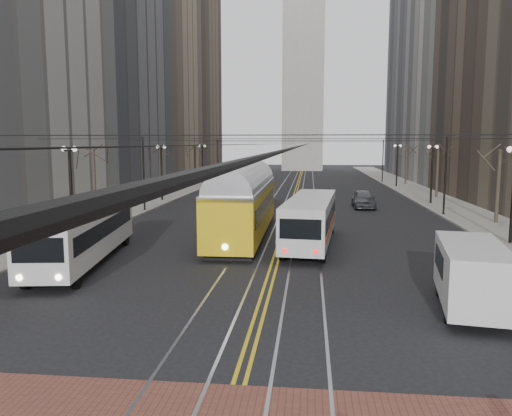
% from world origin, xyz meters
% --- Properties ---
extents(ground, '(260.00, 260.00, 0.00)m').
position_xyz_m(ground, '(0.00, 0.00, 0.00)').
color(ground, black).
rests_on(ground, ground).
extents(sidewalk_left, '(5.00, 140.00, 0.15)m').
position_xyz_m(sidewalk_left, '(-15.00, 45.00, 0.07)').
color(sidewalk_left, gray).
rests_on(sidewalk_left, ground).
extents(sidewalk_right, '(5.00, 140.00, 0.15)m').
position_xyz_m(sidewalk_right, '(15.00, 45.00, 0.07)').
color(sidewalk_right, gray).
rests_on(sidewalk_right, ground).
extents(streetcar_rails, '(4.80, 130.00, 0.02)m').
position_xyz_m(streetcar_rails, '(0.00, 45.00, 0.00)').
color(streetcar_rails, gray).
rests_on(streetcar_rails, ground).
extents(centre_lines, '(0.42, 130.00, 0.01)m').
position_xyz_m(centre_lines, '(0.00, 45.00, 0.01)').
color(centre_lines, gold).
rests_on(centre_lines, ground).
extents(building_left_mid, '(16.00, 20.00, 34.00)m').
position_xyz_m(building_left_mid, '(-25.50, 46.00, 17.00)').
color(building_left_mid, slate).
rests_on(building_left_mid, ground).
extents(building_left_midfar, '(20.00, 20.00, 52.00)m').
position_xyz_m(building_left_midfar, '(-27.50, 66.00, 26.00)').
color(building_left_midfar, gray).
rests_on(building_left_midfar, ground).
extents(building_left_far, '(16.00, 20.00, 40.00)m').
position_xyz_m(building_left_far, '(-25.50, 86.00, 20.00)').
color(building_left_far, brown).
rests_on(building_left_far, ground).
extents(building_right_midfar, '(20.00, 20.00, 52.00)m').
position_xyz_m(building_right_midfar, '(27.50, 66.00, 26.00)').
color(building_right_midfar, '#ADA9A2').
rests_on(building_right_midfar, ground).
extents(building_right_far, '(16.00, 20.00, 40.00)m').
position_xyz_m(building_right_far, '(25.50, 86.00, 20.00)').
color(building_right_far, slate).
rests_on(building_right_far, ground).
extents(clock_tower, '(12.00, 12.00, 66.00)m').
position_xyz_m(clock_tower, '(0.00, 102.00, 35.96)').
color(clock_tower, '#B2AFA5').
rests_on(clock_tower, ground).
extents(lamp_posts, '(27.60, 57.20, 5.60)m').
position_xyz_m(lamp_posts, '(-0.00, 28.75, 2.80)').
color(lamp_posts, black).
rests_on(lamp_posts, ground).
extents(street_trees, '(31.68, 53.28, 5.60)m').
position_xyz_m(street_trees, '(0.00, 35.25, 2.80)').
color(street_trees, '#382D23').
rests_on(street_trees, ground).
extents(trolley_wires, '(25.96, 120.00, 6.60)m').
position_xyz_m(trolley_wires, '(0.00, 34.83, 3.77)').
color(trolley_wires, black).
rests_on(trolley_wires, ground).
extents(transit_bus, '(3.92, 11.65, 2.86)m').
position_xyz_m(transit_bus, '(-9.60, 10.94, 1.43)').
color(transit_bus, silver).
rests_on(transit_bus, ground).
extents(streetcar, '(2.93, 15.38, 3.62)m').
position_xyz_m(streetcar, '(-2.50, 19.13, 1.81)').
color(streetcar, yellow).
rests_on(streetcar, ground).
extents(rear_bus, '(3.40, 11.16, 2.86)m').
position_xyz_m(rear_bus, '(1.80, 16.66, 1.43)').
color(rear_bus, silver).
rests_on(rear_bus, ground).
extents(cargo_van, '(2.97, 5.81, 2.45)m').
position_xyz_m(cargo_van, '(7.58, 5.49, 1.23)').
color(cargo_van, silver).
rests_on(cargo_van, ground).
extents(sedan_grey, '(2.01, 4.98, 1.70)m').
position_xyz_m(sedan_grey, '(6.79, 34.77, 0.85)').
color(sedan_grey, '#44474C').
rests_on(sedan_grey, ground).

